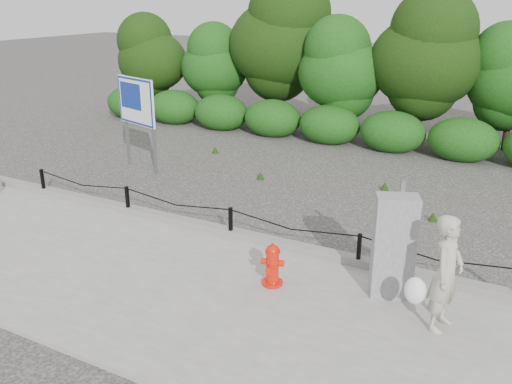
{
  "coord_description": "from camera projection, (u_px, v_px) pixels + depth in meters",
  "views": [
    {
      "loc": [
        4.83,
        -8.03,
        4.41
      ],
      "look_at": [
        0.43,
        0.2,
        1.0
      ],
      "focal_mm": 38.0,
      "sensor_mm": 36.0,
      "label": 1
    }
  ],
  "objects": [
    {
      "name": "chain_barrier",
      "position": [
        231.0,
        219.0,
        10.15
      ],
      "size": [
        10.06,
        0.06,
        0.6
      ],
      "color": "black",
      "rests_on": "sidewalk"
    },
    {
      "name": "sidewalk",
      "position": [
        167.0,
        286.0,
        8.64
      ],
      "size": [
        14.0,
        4.0,
        0.08
      ],
      "primitive_type": "cube",
      "color": "gray",
      "rests_on": "ground"
    },
    {
      "name": "ground",
      "position": [
        231.0,
        241.0,
        10.31
      ],
      "size": [
        90.0,
        90.0,
        0.0
      ],
      "primitive_type": "plane",
      "color": "#2D2B28",
      "rests_on": "ground"
    },
    {
      "name": "fire_hydrant",
      "position": [
        272.0,
        265.0,
        8.48
      ],
      "size": [
        0.4,
        0.41,
        0.71
      ],
      "rotation": [
        0.0,
        0.0,
        0.23
      ],
      "color": "red",
      "rests_on": "sidewalk"
    },
    {
      "name": "curb",
      "position": [
        232.0,
        233.0,
        10.3
      ],
      "size": [
        14.0,
        0.22,
        0.14
      ],
      "primitive_type": "cube",
      "color": "slate",
      "rests_on": "sidewalk"
    },
    {
      "name": "treeline",
      "position": [
        390.0,
        59.0,
        16.69
      ],
      "size": [
        20.13,
        3.82,
        5.04
      ],
      "color": "black",
      "rests_on": "ground"
    },
    {
      "name": "pedestrian",
      "position": [
        444.0,
        275.0,
        7.23
      ],
      "size": [
        0.75,
        0.67,
        1.66
      ],
      "rotation": [
        0.0,
        0.0,
        1.38
      ],
      "color": "#AAA692",
      "rests_on": "sidewalk"
    },
    {
      "name": "advertising_sign",
      "position": [
        136.0,
        105.0,
        13.96
      ],
      "size": [
        1.47,
        0.52,
        2.44
      ],
      "rotation": [
        0.0,
        0.0,
        -0.29
      ],
      "color": "slate",
      "rests_on": "ground"
    },
    {
      "name": "utility_cabinet",
      "position": [
        394.0,
        246.0,
        8.05
      ],
      "size": [
        0.7,
        0.56,
        1.78
      ],
      "rotation": [
        0.0,
        0.0,
        0.4
      ],
      "color": "#9A9A9D",
      "rests_on": "sidewalk"
    }
  ]
}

